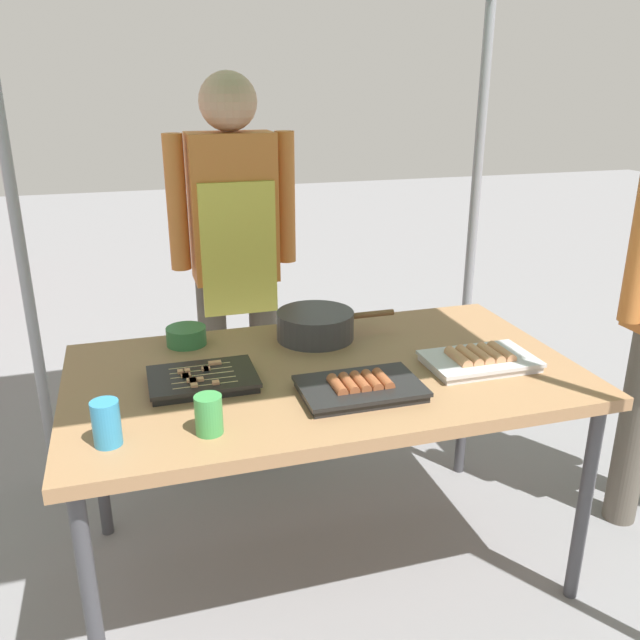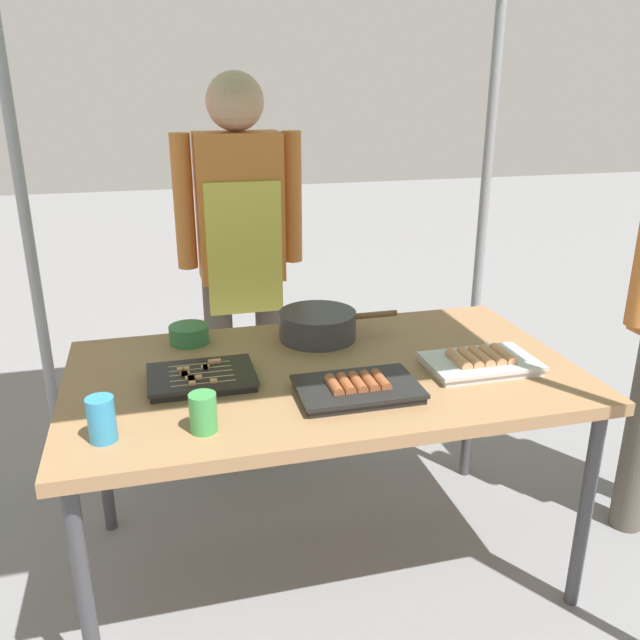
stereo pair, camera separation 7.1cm
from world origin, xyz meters
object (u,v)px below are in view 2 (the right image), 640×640
stall_table (324,384)px  tray_grilled_sausages (358,388)px  condiment_bowl (189,334)px  vendor_woman (241,243)px  drink_cup_near_edge (203,413)px  tray_pork_links (481,362)px  cooking_wok (318,324)px  drink_cup_by_wok (102,419)px  tray_meat_skewers (201,378)px

stall_table → tray_grilled_sausages: (0.05, -0.20, 0.07)m
condiment_bowl → vendor_woman: bearing=61.2°
tray_grilled_sausages → vendor_woman: size_ratio=0.22×
tray_grilled_sausages → drink_cup_near_edge: 0.47m
tray_pork_links → vendor_woman: 1.14m
cooking_wok → vendor_woman: bearing=109.5°
drink_cup_by_wok → vendor_woman: vendor_woman is taller
tray_meat_skewers → tray_pork_links: bearing=-7.6°
tray_pork_links → drink_cup_by_wok: (-1.14, -0.17, 0.04)m
tray_grilled_sausages → vendor_woman: bearing=100.7°
tray_meat_skewers → tray_pork_links: tray_pork_links is taller
tray_grilled_sausages → vendor_woman: (-0.19, 1.01, 0.21)m
stall_table → condiment_bowl: size_ratio=11.61×
vendor_woman → cooking_wok: bearing=109.5°
cooking_wok → drink_cup_by_wok: 0.90m
drink_cup_near_edge → vendor_woman: vendor_woman is taller
tray_meat_skewers → cooking_wok: (0.44, 0.27, 0.04)m
tray_pork_links → condiment_bowl: bearing=152.5°
cooking_wok → stall_table: bearing=-100.5°
drink_cup_by_wok → vendor_woman: size_ratio=0.07×
drink_cup_near_edge → drink_cup_by_wok: drink_cup_by_wok is taller
drink_cup_by_wok → stall_table: bearing=23.3°
cooking_wok → vendor_woman: size_ratio=0.26×
cooking_wok → condiment_bowl: size_ratio=3.15×
tray_meat_skewers → vendor_woman: size_ratio=0.19×
stall_table → tray_meat_skewers: tray_meat_skewers is taller
tray_pork_links → cooking_wok: (-0.44, 0.39, 0.03)m
drink_cup_near_edge → drink_cup_by_wok: bearing=176.6°
tray_meat_skewers → tray_pork_links: (0.87, -0.12, 0.00)m
drink_cup_near_edge → tray_pork_links: bearing=11.5°
tray_meat_skewers → drink_cup_by_wok: drink_cup_by_wok is taller
tray_meat_skewers → cooking_wok: size_ratio=0.74×
tray_grilled_sausages → condiment_bowl: condiment_bowl is taller
condiment_bowl → drink_cup_near_edge: size_ratio=1.31×
tray_meat_skewers → condiment_bowl: condiment_bowl is taller
stall_table → tray_meat_skewers: (-0.39, -0.00, 0.07)m
tray_grilled_sausages → condiment_bowl: size_ratio=2.58×
tray_meat_skewers → stall_table: bearing=0.3°
cooking_wok → vendor_woman: 0.60m
tray_grilled_sausages → drink_cup_by_wok: size_ratio=2.99×
stall_table → condiment_bowl: (-0.40, 0.34, 0.08)m
cooking_wok → vendor_woman: vendor_woman is taller
condiment_bowl → vendor_woman: 0.57m
stall_table → drink_cup_near_edge: size_ratio=15.16×
tray_meat_skewers → condiment_bowl: size_ratio=2.33×
drink_cup_by_wok → tray_pork_links: bearing=8.2°
condiment_bowl → vendor_woman: (0.26, 0.47, 0.20)m
tray_grilled_sausages → tray_pork_links: tray_pork_links is taller
vendor_woman → condiment_bowl: bearing=61.2°
tray_pork_links → tray_grilled_sausages: bearing=-169.6°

